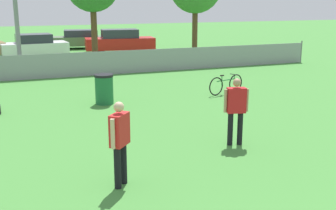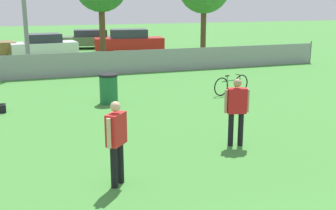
{
  "view_description": "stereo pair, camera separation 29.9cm",
  "coord_description": "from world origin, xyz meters",
  "px_view_note": "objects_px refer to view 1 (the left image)",
  "views": [
    {
      "loc": [
        -3.54,
        -1.34,
        3.41
      ],
      "look_at": [
        -0.09,
        7.47,
        1.05
      ],
      "focal_mm": 45.0,
      "sensor_mm": 36.0,
      "label": 1
    },
    {
      "loc": [
        -3.26,
        -1.44,
        3.41
      ],
      "look_at": [
        -0.09,
        7.47,
        1.05
      ],
      "focal_mm": 45.0,
      "sensor_mm": 36.0,
      "label": 2
    }
  ],
  "objects_px": {
    "player_thrower_red": "(236,107)",
    "player_defender_red": "(120,138)",
    "bicycle_sideline": "(226,84)",
    "parked_car_olive": "(81,39)",
    "parked_car_white": "(34,46)",
    "trash_bin": "(104,89)",
    "parked_car_red": "(120,41)"
  },
  "relations": [
    {
      "from": "parked_car_white",
      "to": "parked_car_red",
      "type": "relative_size",
      "value": 0.85
    },
    {
      "from": "player_defender_red",
      "to": "bicycle_sideline",
      "type": "height_order",
      "value": "player_defender_red"
    },
    {
      "from": "player_defender_red",
      "to": "parked_car_red",
      "type": "xyz_separation_m",
      "value": [
        5.52,
        20.59,
        -0.21
      ]
    },
    {
      "from": "player_thrower_red",
      "to": "player_defender_red",
      "type": "bearing_deg",
      "value": -144.74
    },
    {
      "from": "player_thrower_red",
      "to": "parked_car_red",
      "type": "distance_m",
      "value": 19.48
    },
    {
      "from": "player_defender_red",
      "to": "parked_car_olive",
      "type": "xyz_separation_m",
      "value": [
        3.47,
        23.78,
        -0.28
      ]
    },
    {
      "from": "player_thrower_red",
      "to": "bicycle_sideline",
      "type": "height_order",
      "value": "player_thrower_red"
    },
    {
      "from": "player_thrower_red",
      "to": "parked_car_olive",
      "type": "bearing_deg",
      "value": 103.06
    },
    {
      "from": "parked_car_red",
      "to": "parked_car_white",
      "type": "bearing_deg",
      "value": -167.16
    },
    {
      "from": "bicycle_sideline",
      "to": "parked_car_white",
      "type": "xyz_separation_m",
      "value": [
        -5.85,
        13.64,
        0.32
      ]
    },
    {
      "from": "parked_car_white",
      "to": "parked_car_olive",
      "type": "relative_size",
      "value": 0.87
    },
    {
      "from": "bicycle_sideline",
      "to": "trash_bin",
      "type": "distance_m",
      "value": 4.61
    },
    {
      "from": "parked_car_olive",
      "to": "parked_car_red",
      "type": "relative_size",
      "value": 0.99
    },
    {
      "from": "player_thrower_red",
      "to": "bicycle_sideline",
      "type": "distance_m",
      "value": 5.81
    },
    {
      "from": "player_thrower_red",
      "to": "bicycle_sideline",
      "type": "xyz_separation_m",
      "value": [
        2.61,
        5.16,
        -0.59
      ]
    },
    {
      "from": "bicycle_sideline",
      "to": "parked_car_olive",
      "type": "height_order",
      "value": "parked_car_olive"
    },
    {
      "from": "trash_bin",
      "to": "parked_car_red",
      "type": "height_order",
      "value": "parked_car_red"
    },
    {
      "from": "player_defender_red",
      "to": "parked_car_olive",
      "type": "height_order",
      "value": "player_defender_red"
    },
    {
      "from": "parked_car_olive",
      "to": "parked_car_red",
      "type": "bearing_deg",
      "value": -48.56
    },
    {
      "from": "bicycle_sideline",
      "to": "player_defender_red",
      "type": "bearing_deg",
      "value": -148.66
    },
    {
      "from": "player_defender_red",
      "to": "trash_bin",
      "type": "xyz_separation_m",
      "value": [
        1.19,
        6.52,
        -0.44
      ]
    },
    {
      "from": "parked_car_olive",
      "to": "parked_car_red",
      "type": "distance_m",
      "value": 3.8
    },
    {
      "from": "parked_car_white",
      "to": "bicycle_sideline",
      "type": "bearing_deg",
      "value": -71.74
    },
    {
      "from": "bicycle_sideline",
      "to": "parked_car_red",
      "type": "relative_size",
      "value": 0.35
    },
    {
      "from": "parked_car_white",
      "to": "parked_car_olive",
      "type": "bearing_deg",
      "value": 41.65
    },
    {
      "from": "parked_car_white",
      "to": "parked_car_red",
      "type": "height_order",
      "value": "parked_car_red"
    },
    {
      "from": "bicycle_sideline",
      "to": "trash_bin",
      "type": "height_order",
      "value": "trash_bin"
    },
    {
      "from": "bicycle_sideline",
      "to": "parked_car_olive",
      "type": "distance_m",
      "value": 17.53
    },
    {
      "from": "bicycle_sideline",
      "to": "parked_car_olive",
      "type": "bearing_deg",
      "value": 81.11
    },
    {
      "from": "player_thrower_red",
      "to": "parked_car_red",
      "type": "xyz_separation_m",
      "value": [
        2.34,
        19.33,
        -0.21
      ]
    },
    {
      "from": "player_defender_red",
      "to": "trash_bin",
      "type": "bearing_deg",
      "value": 31.98
    },
    {
      "from": "player_defender_red",
      "to": "parked_car_white",
      "type": "relative_size",
      "value": 0.4
    }
  ]
}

